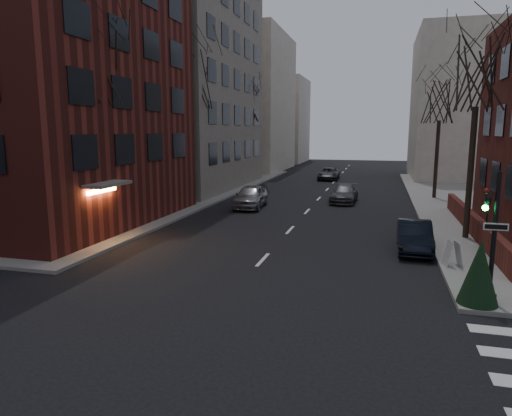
{
  "coord_description": "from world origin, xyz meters",
  "views": [
    {
      "loc": [
        4.55,
        -5.88,
        5.34
      ],
      "look_at": [
        -0.58,
        13.07,
        2.0
      ],
      "focal_mm": 32.0,
      "sensor_mm": 36.0,
      "label": 1
    }
  ],
  "objects": [
    {
      "name": "parked_sedan",
      "position": [
        6.2,
        15.14,
        0.67
      ],
      "size": [
        1.46,
        4.1,
        1.35
      ],
      "primitive_type": "imported",
      "rotation": [
        0.0,
        0.0,
        -0.01
      ],
      "color": "black",
      "rests_on": "ground"
    },
    {
      "name": "tree_right_a",
      "position": [
        8.8,
        18.0,
        8.03
      ],
      "size": [
        3.96,
        3.96,
        9.72
      ],
      "color": "#2D231C",
      "rests_on": "sidewalk_far_right"
    },
    {
      "name": "tree_left_b",
      "position": [
        -8.8,
        26.0,
        8.91
      ],
      "size": [
        4.4,
        4.4,
        10.8
      ],
      "color": "#2D231C",
      "rests_on": "sidewalk_far_left"
    },
    {
      "name": "building_left_brick",
      "position": [
        -15.5,
        16.5,
        9.0
      ],
      "size": [
        15.0,
        15.0,
        18.0
      ],
      "primitive_type": "cube",
      "color": "maroon",
      "rests_on": "ground"
    },
    {
      "name": "building_distant_la",
      "position": [
        -15.0,
        55.0,
        9.0
      ],
      "size": [
        14.0,
        16.0,
        18.0
      ],
      "primitive_type": "cube",
      "color": "beige",
      "rests_on": "ground"
    },
    {
      "name": "car_lane_silver",
      "position": [
        -4.07,
        24.52,
        0.79
      ],
      "size": [
        2.15,
        4.75,
        1.58
      ],
      "primitive_type": "imported",
      "rotation": [
        0.0,
        0.0,
        0.06
      ],
      "color": "gray",
      "rests_on": "ground"
    },
    {
      "name": "sidewalk_far_left",
      "position": [
        -29.0,
        30.0,
        0.07
      ],
      "size": [
        44.0,
        44.0,
        0.15
      ],
      "primitive_type": "cube",
      "color": "gray",
      "rests_on": "ground"
    },
    {
      "name": "tree_right_b",
      "position": [
        8.8,
        32.0,
        7.59
      ],
      "size": [
        3.74,
        3.74,
        9.18
      ],
      "color": "#2D231C",
      "rests_on": "sidewalk_far_right"
    },
    {
      "name": "car_lane_far",
      "position": [
        -0.8,
        44.47,
        0.66
      ],
      "size": [
        2.27,
        4.77,
        1.31
      ],
      "primitive_type": "imported",
      "rotation": [
        0.0,
        0.0,
        0.02
      ],
      "color": "#3A3A3F",
      "rests_on": "ground"
    },
    {
      "name": "building_distant_lb",
      "position": [
        -13.0,
        72.0,
        7.0
      ],
      "size": [
        10.0,
        12.0,
        14.0
      ],
      "primitive_type": "cube",
      "color": "beige",
      "rests_on": "ground"
    },
    {
      "name": "building_distant_ra",
      "position": [
        15.0,
        50.0,
        8.0
      ],
      "size": [
        14.0,
        14.0,
        16.0
      ],
      "primitive_type": "cube",
      "color": "beige",
      "rests_on": "ground"
    },
    {
      "name": "building_left_tan",
      "position": [
        -17.0,
        34.0,
        14.0
      ],
      "size": [
        18.0,
        18.0,
        28.0
      ],
      "primitive_type": "cube",
      "color": "gray",
      "rests_on": "ground"
    },
    {
      "name": "evergreen_shrub",
      "position": [
        7.6,
        8.61,
        1.14
      ],
      "size": [
        1.44,
        1.44,
        1.98
      ],
      "primitive_type": "cone",
      "rotation": [
        0.0,
        0.0,
        -0.24
      ],
      "color": "black",
      "rests_on": "sidewalk_far_right"
    },
    {
      "name": "car_lane_gray",
      "position": [
        2.08,
        28.62,
        0.65
      ],
      "size": [
        2.01,
        4.54,
        1.3
      ],
      "primitive_type": "imported",
      "rotation": [
        0.0,
        0.0,
        -0.05
      ],
      "color": "#3F4045",
      "rests_on": "ground"
    },
    {
      "name": "streetlamp_far",
      "position": [
        -8.2,
        42.0,
        4.24
      ],
      "size": [
        0.36,
        0.36,
        6.28
      ],
      "color": "black",
      "rests_on": "sidewalk_far_left"
    },
    {
      "name": "streetlamp_near",
      "position": [
        -8.2,
        22.0,
        4.24
      ],
      "size": [
        0.36,
        0.36,
        6.28
      ],
      "color": "black",
      "rests_on": "sidewalk_far_left"
    },
    {
      "name": "low_wall_right",
      "position": [
        9.3,
        19.0,
        0.65
      ],
      "size": [
        0.35,
        16.0,
        1.0
      ],
      "primitive_type": "cube",
      "color": "#5D261B",
      "rests_on": "sidewalk_far_right"
    },
    {
      "name": "traffic_signal",
      "position": [
        7.94,
        8.99,
        1.91
      ],
      "size": [
        0.76,
        0.44,
        4.0
      ],
      "color": "black",
      "rests_on": "sidewalk_far_right"
    },
    {
      "name": "tree_left_c",
      "position": [
        -8.8,
        40.0,
        8.03
      ],
      "size": [
        3.96,
        3.96,
        9.72
      ],
      "color": "#2D231C",
      "rests_on": "sidewalk_far_left"
    },
    {
      "name": "tree_left_a",
      "position": [
        -8.8,
        14.0,
        8.47
      ],
      "size": [
        4.18,
        4.18,
        10.26
      ],
      "color": "#2D231C",
      "rests_on": "sidewalk_far_left"
    },
    {
      "name": "sandwich_board",
      "position": [
        7.46,
        12.65,
        0.64
      ],
      "size": [
        0.56,
        0.69,
        0.98
      ],
      "primitive_type": "cube",
      "rotation": [
        0.0,
        0.0,
        0.22
      ],
      "color": "silver",
      "rests_on": "sidewalk_far_right"
    }
  ]
}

